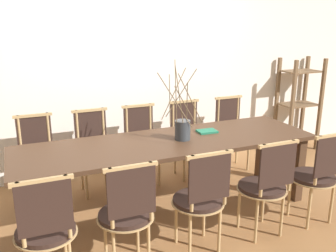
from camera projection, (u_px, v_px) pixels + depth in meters
ground_plane at (168, 210)px, 3.83m from camera, size 16.00×16.00×0.00m
wall_rear at (127, 43)px, 4.52m from camera, size 12.00×0.06×3.20m
dining_table at (168, 149)px, 3.65m from camera, size 2.93×0.86×0.75m
chair_near_leftend at (46, 228)px, 2.58m from camera, size 0.44×0.44×0.92m
chair_near_left at (127, 211)px, 2.79m from camera, size 0.44×0.44×0.92m
chair_near_center at (201, 197)px, 3.02m from camera, size 0.44×0.44×0.92m
chair_near_right at (266, 184)px, 3.26m from camera, size 0.44×0.44×0.92m
chair_near_rightend at (317, 173)px, 3.47m from camera, size 0.44×0.44×0.92m
chair_far_leftend at (37, 156)px, 3.91m from camera, size 0.44×0.44×0.92m
chair_far_left at (94, 148)px, 4.13m from camera, size 0.44×0.44×0.92m
chair_far_center at (142, 142)px, 4.34m from camera, size 0.44×0.44×0.92m
chair_far_right at (188, 136)px, 4.56m from camera, size 0.44×0.44×0.92m
chair_far_rightend at (232, 130)px, 4.80m from camera, size 0.44×0.44×0.92m
vase_centerpiece at (182, 128)px, 3.63m from camera, size 0.45×0.45×0.77m
book_stack at (207, 131)px, 3.89m from camera, size 0.21×0.15×0.02m
shelving_rack at (298, 105)px, 5.47m from camera, size 0.56×0.39×1.34m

